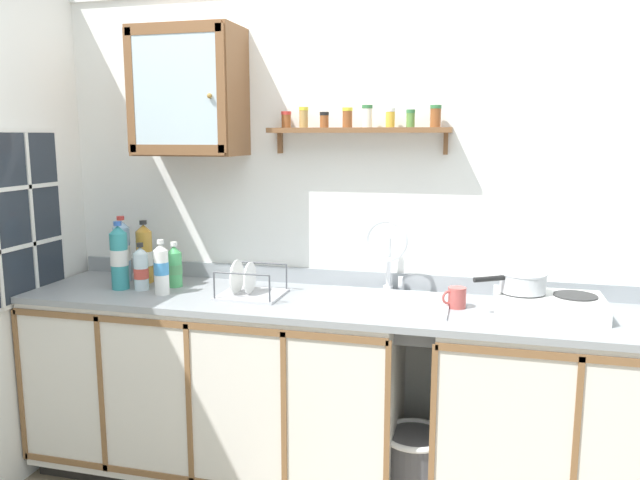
{
  "coord_description": "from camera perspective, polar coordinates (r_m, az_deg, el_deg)",
  "views": [
    {
      "loc": [
        0.59,
        -2.34,
        1.68
      ],
      "look_at": [
        -0.14,
        0.45,
        1.19
      ],
      "focal_mm": 34.81,
      "sensor_mm": 36.0,
      "label": 1
    }
  ],
  "objects": [
    {
      "name": "window",
      "position": [
        3.24,
        -26.45,
        1.79
      ],
      "size": [
        0.03,
        0.7,
        0.84
      ],
      "color": "#262D38"
    },
    {
      "name": "saucepan",
      "position": [
        2.79,
        18.1,
        -3.62
      ],
      "size": [
        0.31,
        0.24,
        0.09
      ],
      "color": "silver",
      "rests_on": "hot_plate_stove"
    },
    {
      "name": "spice_shelf",
      "position": [
        2.96,
        3.6,
        10.37
      ],
      "size": [
        0.87,
        0.14,
        0.23
      ],
      "color": "brown"
    },
    {
      "name": "backsplash",
      "position": [
        3.1,
        3.25,
        -3.56
      ],
      "size": [
        3.03,
        0.02,
        0.08
      ],
      "primitive_type": "cube",
      "color": "gray",
      "rests_on": "countertop"
    },
    {
      "name": "mug",
      "position": [
        2.78,
        12.42,
        -5.19
      ],
      "size": [
        0.11,
        0.09,
        0.09
      ],
      "color": "#B24C47",
      "rests_on": "countertop"
    },
    {
      "name": "countertop",
      "position": [
        2.84,
        2.07,
        -5.95
      ],
      "size": [
        3.03,
        0.64,
        0.03
      ],
      "primitive_type": "cube",
      "color": "gray",
      "rests_on": "lower_cabinet_run"
    },
    {
      "name": "lower_cabinet_run_right",
      "position": [
        2.96,
        21.55,
        -15.46
      ],
      "size": [
        1.1,
        0.61,
        0.9
      ],
      "color": "black",
      "rests_on": "ground"
    },
    {
      "name": "bottle_water_clear_3",
      "position": [
        3.14,
        -16.13,
        -2.6
      ],
      "size": [
        0.07,
        0.07,
        0.23
      ],
      "color": "silver",
      "rests_on": "countertop"
    },
    {
      "name": "bottle_juice_amber_4",
      "position": [
        3.29,
        -15.83,
        -1.28
      ],
      "size": [
        0.08,
        0.08,
        0.32
      ],
      "color": "gold",
      "rests_on": "countertop"
    },
    {
      "name": "wall_cabinet",
      "position": [
        3.15,
        -11.96,
        13.17
      ],
      "size": [
        0.52,
        0.32,
        0.61
      ],
      "color": "brown"
    },
    {
      "name": "trash_bin",
      "position": [
        3.01,
        8.64,
        -20.07
      ],
      "size": [
        0.31,
        0.31,
        0.37
      ],
      "color": "#4C4C51",
      "rests_on": "ground"
    },
    {
      "name": "back_wall",
      "position": [
        3.09,
        3.42,
        1.21
      ],
      "size": [
        3.67,
        0.07,
        2.44
      ],
      "color": "white",
      "rests_on": "ground"
    },
    {
      "name": "bottle_opaque_white_0",
      "position": [
        3.02,
        -14.37,
        -2.59
      ],
      "size": [
        0.07,
        0.07,
        0.26
      ],
      "color": "white",
      "rests_on": "countertop"
    },
    {
      "name": "bottle_detergent_teal_2",
      "position": [
        3.18,
        -17.98,
        -1.52
      ],
      "size": [
        0.09,
        0.09,
        0.33
      ],
      "color": "teal",
      "rests_on": "countertop"
    },
    {
      "name": "bottle_soda_green_1",
      "position": [
        3.16,
        -13.23,
        -2.4
      ],
      "size": [
        0.08,
        0.08,
        0.23
      ],
      "color": "#4CB266",
      "rests_on": "countertop"
    },
    {
      "name": "lower_cabinet_run",
      "position": [
        3.18,
        -9.41,
        -13.14
      ],
      "size": [
        1.8,
        0.61,
        0.9
      ],
      "color": "black",
      "rests_on": "ground"
    },
    {
      "name": "dish_rack",
      "position": [
        2.94,
        -6.54,
        -4.49
      ],
      "size": [
        0.29,
        0.27,
        0.17
      ],
      "color": "#B2B2B7",
      "rests_on": "countertop"
    },
    {
      "name": "sink",
      "position": [
        2.84,
        5.94,
        -5.92
      ],
      "size": [
        0.58,
        0.47,
        0.49
      ],
      "color": "silver",
      "rests_on": "countertop"
    },
    {
      "name": "bottle_water_blue_5",
      "position": [
        3.35,
        -17.73,
        -0.96
      ],
      "size": [
        0.09,
        0.09,
        0.34
      ],
      "color": "#8CB7E0",
      "rests_on": "countertop"
    },
    {
      "name": "hot_plate_stove",
      "position": [
        2.8,
        20.27,
        -5.59
      ],
      "size": [
        0.44,
        0.3,
        0.08
      ],
      "color": "silver",
      "rests_on": "countertop"
    }
  ]
}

